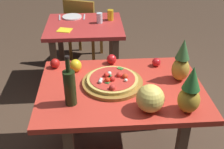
{
  "coord_description": "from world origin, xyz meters",
  "views": [
    {
      "loc": [
        -0.18,
        -1.62,
        1.82
      ],
      "look_at": [
        -0.06,
        0.08,
        0.79
      ],
      "focal_mm": 44.46,
      "sensor_mm": 36.0,
      "label": 1
    }
  ],
  "objects_px": {
    "tomato_at_corner": "(55,63)",
    "knife_utensil": "(84,17)",
    "pizza": "(113,79)",
    "pineapple_left": "(181,62)",
    "bell_pepper": "(76,66)",
    "pineapple_right": "(190,92)",
    "dining_chair": "(83,26)",
    "tomato_near_board": "(156,62)",
    "fork_utensil": "(60,17)",
    "tomato_beside_pepper": "(112,59)",
    "pizza_board": "(112,83)",
    "wine_bottle": "(70,87)",
    "melon": "(150,98)",
    "napkin_folded": "(65,30)",
    "drinking_glass_water": "(100,18)",
    "drinking_glass_juice": "(110,15)",
    "display_table": "(121,98)",
    "dinner_plate": "(72,17)",
    "background_table": "(85,35)"
  },
  "relations": [
    {
      "from": "knife_utensil",
      "to": "napkin_folded",
      "type": "height_order",
      "value": "knife_utensil"
    },
    {
      "from": "pizza",
      "to": "fork_utensil",
      "type": "distance_m",
      "value": 1.51
    },
    {
      "from": "tomato_beside_pepper",
      "to": "pizza_board",
      "type": "bearing_deg",
      "value": -92.56
    },
    {
      "from": "pizza_board",
      "to": "fork_utensil",
      "type": "relative_size",
      "value": 2.41
    },
    {
      "from": "background_table",
      "to": "dining_chair",
      "type": "xyz_separation_m",
      "value": [
        -0.04,
        0.6,
        -0.12
      ]
    },
    {
      "from": "wine_bottle",
      "to": "tomato_beside_pepper",
      "type": "relative_size",
      "value": 4.38
    },
    {
      "from": "melon",
      "to": "knife_utensil",
      "type": "relative_size",
      "value": 0.97
    },
    {
      "from": "wine_bottle",
      "to": "pizza_board",
      "type": "bearing_deg",
      "value": 36.53
    },
    {
      "from": "pineapple_right",
      "to": "knife_utensil",
      "type": "xyz_separation_m",
      "value": [
        -0.67,
        1.76,
        -0.14
      ]
    },
    {
      "from": "pineapple_left",
      "to": "melon",
      "type": "relative_size",
      "value": 1.83
    },
    {
      "from": "dining_chair",
      "to": "drinking_glass_water",
      "type": "relative_size",
      "value": 7.68
    },
    {
      "from": "tomato_at_corner",
      "to": "fork_utensil",
      "type": "relative_size",
      "value": 0.42
    },
    {
      "from": "pizza_board",
      "to": "tomato_beside_pepper",
      "type": "bearing_deg",
      "value": 87.44
    },
    {
      "from": "wine_bottle",
      "to": "drinking_glass_water",
      "type": "bearing_deg",
      "value": 81.04
    },
    {
      "from": "dining_chair",
      "to": "pizza",
      "type": "relative_size",
      "value": 2.33
    },
    {
      "from": "dining_chair",
      "to": "napkin_folded",
      "type": "height_order",
      "value": "dining_chair"
    },
    {
      "from": "drinking_glass_juice",
      "to": "dining_chair",
      "type": "bearing_deg",
      "value": 124.09
    },
    {
      "from": "background_table",
      "to": "pineapple_left",
      "type": "height_order",
      "value": "pineapple_left"
    },
    {
      "from": "background_table",
      "to": "pizza_board",
      "type": "bearing_deg",
      "value": -79.56
    },
    {
      "from": "tomato_beside_pepper",
      "to": "drinking_glass_water",
      "type": "xyz_separation_m",
      "value": [
        -0.07,
        0.93,
        0.02
      ]
    },
    {
      "from": "drinking_glass_juice",
      "to": "napkin_folded",
      "type": "bearing_deg",
      "value": -150.95
    },
    {
      "from": "display_table",
      "to": "bell_pepper",
      "type": "distance_m",
      "value": 0.43
    },
    {
      "from": "tomato_at_corner",
      "to": "knife_utensil",
      "type": "xyz_separation_m",
      "value": [
        0.21,
        1.15,
        -0.03
      ]
    },
    {
      "from": "bell_pepper",
      "to": "pizza_board",
      "type": "bearing_deg",
      "value": -37.79
    },
    {
      "from": "background_table",
      "to": "napkin_folded",
      "type": "bearing_deg",
      "value": -140.88
    },
    {
      "from": "display_table",
      "to": "drinking_glass_juice",
      "type": "xyz_separation_m",
      "value": [
        0.01,
        1.35,
        0.15
      ]
    },
    {
      "from": "dining_chair",
      "to": "bell_pepper",
      "type": "distance_m",
      "value": 1.62
    },
    {
      "from": "drinking_glass_water",
      "to": "fork_utensil",
      "type": "distance_m",
      "value": 0.49
    },
    {
      "from": "dinner_plate",
      "to": "knife_utensil",
      "type": "height_order",
      "value": "dinner_plate"
    },
    {
      "from": "pizza",
      "to": "pineapple_left",
      "type": "height_order",
      "value": "pineapple_left"
    },
    {
      "from": "melon",
      "to": "napkin_folded",
      "type": "relative_size",
      "value": 1.25
    },
    {
      "from": "background_table",
      "to": "drinking_glass_juice",
      "type": "height_order",
      "value": "drinking_glass_juice"
    },
    {
      "from": "knife_utensil",
      "to": "napkin_folded",
      "type": "distance_m",
      "value": 0.43
    },
    {
      "from": "dinner_plate",
      "to": "fork_utensil",
      "type": "height_order",
      "value": "dinner_plate"
    },
    {
      "from": "pizza",
      "to": "bell_pepper",
      "type": "relative_size",
      "value": 3.67
    },
    {
      "from": "dining_chair",
      "to": "tomato_at_corner",
      "type": "bearing_deg",
      "value": 104.35
    },
    {
      "from": "melon",
      "to": "napkin_folded",
      "type": "distance_m",
      "value": 1.49
    },
    {
      "from": "display_table",
      "to": "wine_bottle",
      "type": "xyz_separation_m",
      "value": [
        -0.34,
        -0.17,
        0.23
      ]
    },
    {
      "from": "bell_pepper",
      "to": "tomato_at_corner",
      "type": "xyz_separation_m",
      "value": [
        -0.16,
        0.06,
        -0.01
      ]
    },
    {
      "from": "background_table",
      "to": "tomato_near_board",
      "type": "relative_size",
      "value": 12.23
    },
    {
      "from": "bell_pepper",
      "to": "drinking_glass_juice",
      "type": "height_order",
      "value": "drinking_glass_juice"
    },
    {
      "from": "display_table",
      "to": "drinking_glass_juice",
      "type": "relative_size",
      "value": 9.98
    },
    {
      "from": "melon",
      "to": "fork_utensil",
      "type": "distance_m",
      "value": 1.87
    },
    {
      "from": "tomato_at_corner",
      "to": "drinking_glass_water",
      "type": "relative_size",
      "value": 0.69
    },
    {
      "from": "melon",
      "to": "tomato_near_board",
      "type": "xyz_separation_m",
      "value": [
        0.16,
        0.55,
        -0.05
      ]
    },
    {
      "from": "pineapple_right",
      "to": "dining_chair",
      "type": "bearing_deg",
      "value": 108.19
    },
    {
      "from": "tomato_near_board",
      "to": "fork_utensil",
      "type": "bearing_deg",
      "value": 126.35
    },
    {
      "from": "dinner_plate",
      "to": "napkin_folded",
      "type": "relative_size",
      "value": 1.57
    },
    {
      "from": "pineapple_left",
      "to": "fork_utensil",
      "type": "height_order",
      "value": "pineapple_left"
    },
    {
      "from": "display_table",
      "to": "dinner_plate",
      "type": "height_order",
      "value": "dinner_plate"
    }
  ]
}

